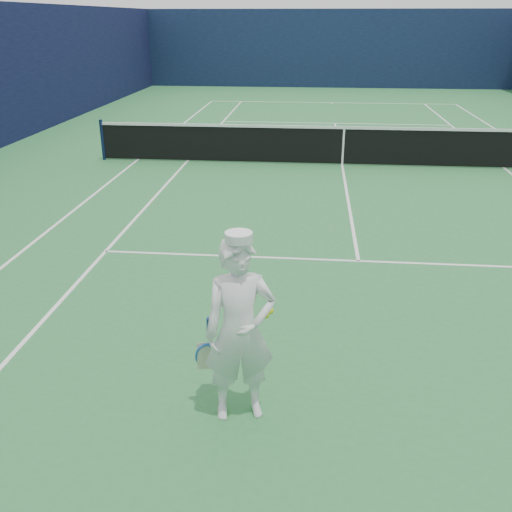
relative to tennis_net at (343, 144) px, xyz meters
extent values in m
plane|color=#2C743A|center=(0.00, 0.00, -0.55)|extent=(80.00, 80.00, 0.00)
cube|color=white|center=(0.00, 11.88, -0.55)|extent=(11.03, 0.06, 0.01)
cube|color=white|center=(-5.49, 0.00, -0.55)|extent=(0.06, 23.83, 0.01)
cube|color=white|center=(-4.12, 0.00, -0.55)|extent=(0.06, 23.77, 0.01)
cube|color=white|center=(4.12, 0.00, -0.55)|extent=(0.06, 23.77, 0.01)
cube|color=white|center=(0.00, 6.40, -0.55)|extent=(8.23, 0.06, 0.01)
cube|color=white|center=(0.00, -6.40, -0.55)|extent=(8.23, 0.06, 0.01)
cube|color=white|center=(0.00, 0.00, -0.55)|extent=(0.06, 12.80, 0.01)
cube|color=white|center=(0.00, 11.73, -0.55)|extent=(0.06, 0.30, 0.01)
cube|color=#0F1A39|center=(0.00, 18.00, 1.45)|extent=(20.12, 0.12, 4.00)
cylinder|color=#141E4C|center=(-6.40, 0.00, -0.02)|extent=(0.09, 0.09, 1.07)
cube|color=black|center=(0.00, 0.00, -0.05)|extent=(12.79, 0.02, 0.92)
cube|color=white|center=(0.00, 0.00, 0.42)|extent=(12.79, 0.04, 0.07)
cube|color=white|center=(0.00, 0.00, -0.08)|extent=(0.05, 0.03, 0.94)
imported|color=white|center=(-1.39, -10.28, 0.35)|extent=(0.75, 0.60, 1.81)
cylinder|color=white|center=(-1.39, -10.28, 1.27)|extent=(0.24, 0.24, 0.08)
cube|color=white|center=(-1.43, -10.16, 1.24)|extent=(0.20, 0.14, 0.02)
cylinder|color=navy|center=(-1.68, -10.28, 0.38)|extent=(0.06, 0.10, 0.22)
cube|color=blue|center=(-1.68, -10.23, 0.20)|extent=(0.03, 0.03, 0.14)
torus|color=blue|center=(-1.71, -10.17, 0.00)|extent=(0.31, 0.17, 0.29)
cube|color=beige|center=(-1.71, -10.17, 0.00)|extent=(0.21, 0.06, 0.30)
sphere|color=#CAD317|center=(-1.17, -10.12, 0.44)|extent=(0.07, 0.07, 0.07)
sphere|color=#CAD317|center=(-1.13, -10.09, 0.47)|extent=(0.07, 0.07, 0.07)
camera|label=1|loc=(-0.80, -14.79, 3.00)|focal=40.00mm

